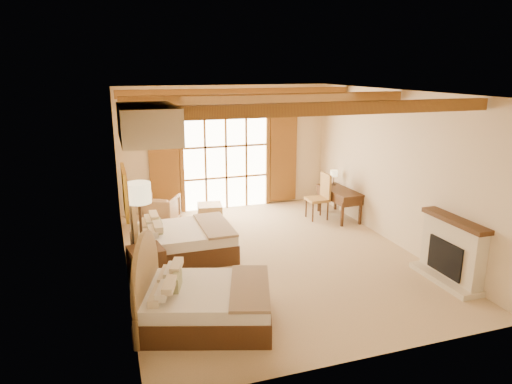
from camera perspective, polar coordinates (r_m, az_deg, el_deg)
name	(u,v)px	position (r m, az deg, el deg)	size (l,w,h in m)	color
floor	(270,256)	(9.18, 1.82, -7.98)	(7.00, 7.00, 0.00)	#CEB18A
wall_back	(225,148)	(11.95, -3.86, 5.52)	(5.50, 5.50, 0.00)	beige
wall_left	(121,189)	(8.17, -16.53, 0.30)	(7.00, 7.00, 0.00)	beige
wall_right	(395,168)	(9.93, 17.01, 2.86)	(7.00, 7.00, 0.00)	beige
ceiling	(272,92)	(8.44, 2.01, 12.40)	(7.00, 7.00, 0.00)	#B4803C
ceiling_beams	(272,99)	(8.45, 2.00, 11.59)	(5.39, 4.60, 0.18)	olive
french_doors	(226,162)	(11.96, -3.76, 3.82)	(3.95, 0.08, 2.60)	white
fireplace	(451,254)	(8.65, 23.18, -7.10)	(0.46, 1.40, 1.16)	beige
painting	(125,192)	(7.41, -16.04, 0.02)	(0.06, 0.95, 0.75)	gold
canopy_valance	(148,123)	(5.97, -13.40, 8.38)	(0.70, 1.40, 0.45)	beige
bed_near	(198,301)	(6.82, -7.30, -13.39)	(2.24, 1.88, 1.22)	#442D14
bed_far	(175,239)	(9.09, -10.07, -5.83)	(1.93, 1.51, 1.27)	#442D14
nightstand	(147,266)	(8.14, -13.50, -9.02)	(0.56, 0.56, 0.67)	#442D14
floor_lamp	(139,200)	(7.51, -14.42, -0.94)	(0.40, 0.40, 1.87)	#37281B
armchair	(160,210)	(11.03, -11.85, -2.25)	(0.77, 0.79, 0.72)	tan
ottoman	(210,213)	(11.19, -5.78, -2.57)	(0.57, 0.57, 0.41)	#A47F4E
desk	(339,202)	(11.50, 10.32, -1.30)	(0.63, 1.37, 0.72)	#442D14
desk_chair	(318,205)	(11.35, 7.75, -1.61)	(0.50, 0.50, 1.13)	#B17D3F
desk_lamp	(334,174)	(11.77, 9.72, 2.25)	(0.19, 0.19, 0.38)	#37281B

